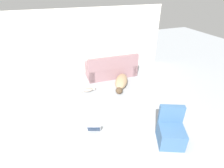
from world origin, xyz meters
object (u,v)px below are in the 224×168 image
dog (121,82)px  cat (89,90)px  side_chair (171,132)px  laptop_open (94,133)px  couch (111,69)px

dog → cat: (-1.17, 0.05, -0.10)m
side_chair → dog: bearing=115.1°
dog → laptop_open: 2.49m
couch → dog: bearing=95.3°
laptop_open → side_chair: 1.81m
couch → laptop_open: (-1.51, -2.79, -0.21)m
dog → cat: 1.18m
dog → side_chair: size_ratio=1.51×
couch → laptop_open: bearing=63.7°
cat → side_chair: size_ratio=0.61×
couch → cat: 1.40m
cat → laptop_open: 2.03m
side_chair → couch: bearing=115.6°
cat → laptop_open: laptop_open is taller
cat → side_chair: 3.05m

